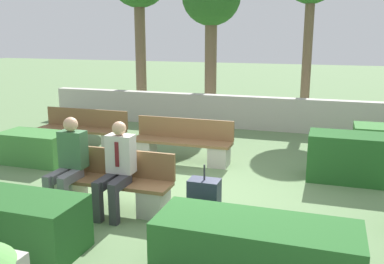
# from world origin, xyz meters

# --- Properties ---
(ground_plane) EXTENTS (60.00, 60.00, 0.00)m
(ground_plane) POSITION_xyz_m (0.00, 0.00, 0.00)
(ground_plane) COLOR #607F51
(perimeter_wall) EXTENTS (12.00, 0.30, 0.87)m
(perimeter_wall) POSITION_xyz_m (0.00, 5.03, 0.43)
(perimeter_wall) COLOR #B7B2A8
(perimeter_wall) RESTS_ON ground_plane
(bench_front) EXTENTS (1.81, 0.48, 0.84)m
(bench_front) POSITION_xyz_m (-1.13, -0.82, 0.32)
(bench_front) COLOR brown
(bench_front) RESTS_ON ground_plane
(bench_left_side) EXTENTS (2.00, 0.48, 0.84)m
(bench_left_side) POSITION_xyz_m (-0.93, 1.66, 0.33)
(bench_left_side) COLOR brown
(bench_left_side) RESTS_ON ground_plane
(bench_right_side) EXTENTS (2.01, 0.49, 0.84)m
(bench_right_side) POSITION_xyz_m (-3.37, 1.98, 0.33)
(bench_right_side) COLOR brown
(bench_right_side) RESTS_ON ground_plane
(person_seated_man) EXTENTS (0.38, 0.63, 1.30)m
(person_seated_man) POSITION_xyz_m (-0.95, -0.96, 0.71)
(person_seated_man) COLOR #333338
(person_seated_man) RESTS_ON ground_plane
(person_seated_woman) EXTENTS (0.38, 0.63, 1.31)m
(person_seated_woman) POSITION_xyz_m (-1.73, -0.95, 0.72)
(person_seated_woman) COLOR slate
(person_seated_woman) RESTS_ON ground_plane
(hedge_block_mid_left) EXTENTS (1.33, 0.73, 0.61)m
(hedge_block_mid_left) POSITION_xyz_m (-3.62, 0.71, 0.30)
(hedge_block_mid_left) COLOR #3D7A38
(hedge_block_mid_left) RESTS_ON ground_plane
(hedge_block_far_left) EXTENTS (2.16, 0.81, 0.56)m
(hedge_block_far_left) POSITION_xyz_m (1.14, -1.84, 0.28)
(hedge_block_far_left) COLOR #286028
(hedge_block_far_left) RESTS_ON ground_plane
(hedge_block_far_right) EXTENTS (1.29, 0.73, 0.81)m
(hedge_block_far_right) POSITION_xyz_m (2.12, 1.53, 0.41)
(hedge_block_far_right) COLOR #235623
(hedge_block_far_right) RESTS_ON ground_plane
(suitcase) EXTENTS (0.40, 0.25, 0.86)m
(suitcase) POSITION_xyz_m (0.32, -1.02, 0.33)
(suitcase) COLOR #282D42
(suitcase) RESTS_ON ground_plane
(tree_center_left) EXTENTS (1.70, 1.70, 4.37)m
(tree_center_left) POSITION_xyz_m (-1.66, 6.29, 3.38)
(tree_center_left) COLOR brown
(tree_center_left) RESTS_ON ground_plane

